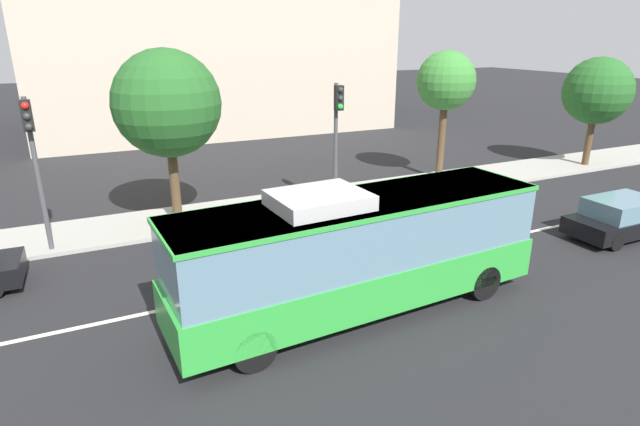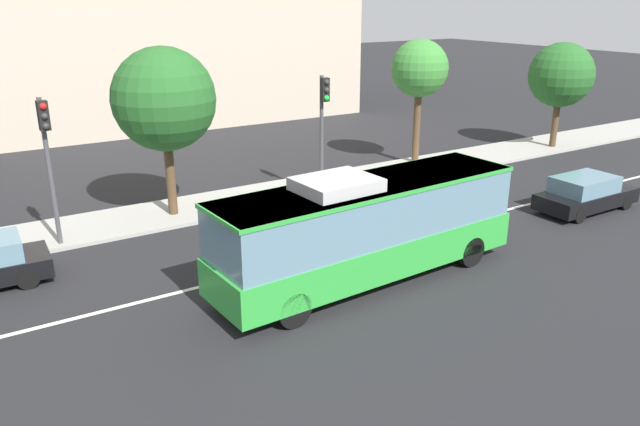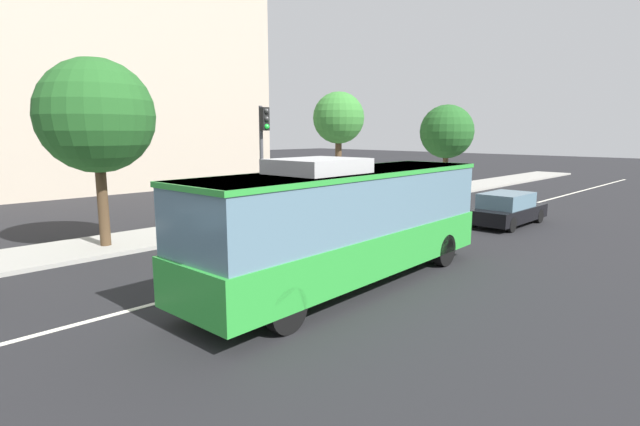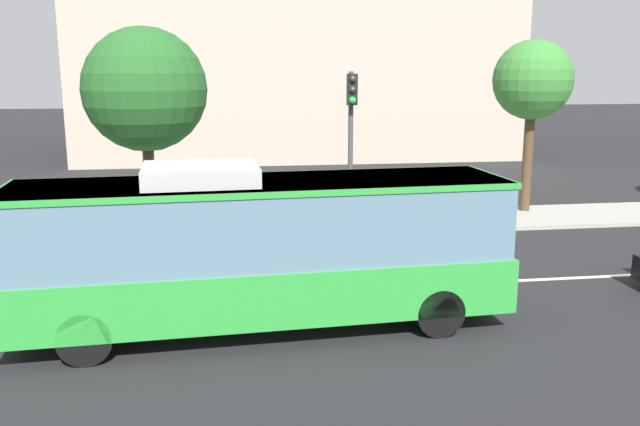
# 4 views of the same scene
# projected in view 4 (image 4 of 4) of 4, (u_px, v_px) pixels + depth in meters

# --- Properties ---
(ground_plane) EXTENTS (160.00, 160.00, 0.00)m
(ground_plane) POSITION_uv_depth(u_px,v_px,m) (323.00, 290.00, 16.37)
(ground_plane) COLOR black
(sidewalk_kerb) EXTENTS (80.00, 3.29, 0.14)m
(sidewalk_kerb) POSITION_uv_depth(u_px,v_px,m) (293.00, 225.00, 22.89)
(sidewalk_kerb) COLOR #9E9B93
(sidewalk_kerb) RESTS_ON ground_plane
(lane_centre_line) EXTENTS (76.00, 0.16, 0.01)m
(lane_centre_line) POSITION_uv_depth(u_px,v_px,m) (323.00, 290.00, 16.36)
(lane_centre_line) COLOR silver
(lane_centre_line) RESTS_ON ground_plane
(transit_bus) EXTENTS (10.12, 3.02, 3.46)m
(transit_bus) POSITION_uv_depth(u_px,v_px,m) (262.00, 244.00, 13.59)
(transit_bus) COLOR green
(transit_bus) RESTS_ON ground_plane
(traffic_light_near_corner) EXTENTS (0.34, 0.62, 5.20)m
(traffic_light_near_corner) POSITION_uv_depth(u_px,v_px,m) (351.00, 124.00, 21.17)
(traffic_light_near_corner) COLOR #47474C
(traffic_light_near_corner) RESTS_ON ground_plane
(street_tree_kerbside_left) EXTENTS (3.88, 3.88, 6.59)m
(street_tree_kerbside_left) POSITION_uv_depth(u_px,v_px,m) (145.00, 90.00, 20.99)
(street_tree_kerbside_left) COLOR #4C3823
(street_tree_kerbside_left) RESTS_ON ground_plane
(street_tree_kerbside_centre) EXTENTS (2.83, 2.83, 6.32)m
(street_tree_kerbside_centre) POSITION_uv_depth(u_px,v_px,m) (533.00, 81.00, 23.94)
(street_tree_kerbside_centre) COLOR #4C3823
(street_tree_kerbside_centre) RESTS_ON ground_plane
(office_block_background) EXTENTS (25.70, 17.39, 17.00)m
(office_block_background) POSITION_uv_depth(u_px,v_px,m) (290.00, 18.00, 43.99)
(office_block_background) COLOR #B7A893
(office_block_background) RESTS_ON ground_plane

